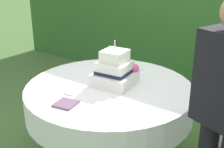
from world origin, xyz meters
name	(u,v)px	position (x,y,z in m)	size (l,w,h in m)	color
cake_table	(109,99)	(0.00, 0.00, 0.63)	(1.40, 1.40, 0.75)	#4C4C51
wedding_cake	(115,71)	(0.01, 0.07, 0.86)	(0.35, 0.35, 0.38)	white
serving_plate_near	(138,69)	(-0.01, 0.47, 0.75)	(0.11, 0.11, 0.01)	white
serving_plate_far	(71,92)	(-0.17, -0.28, 0.75)	(0.10, 0.10, 0.01)	white
napkin_stack	(66,104)	(-0.06, -0.45, 0.75)	(0.15, 0.15, 0.01)	#6B4C60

